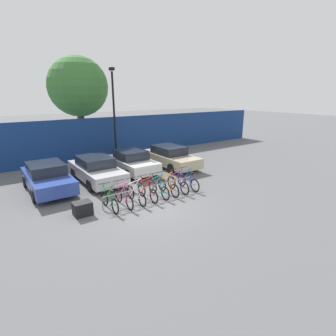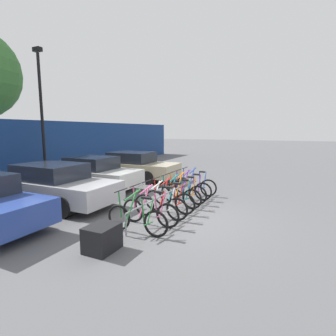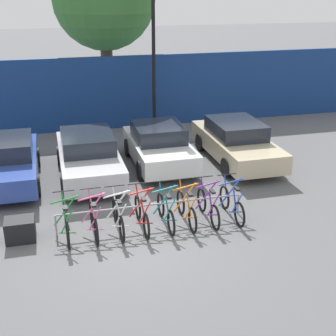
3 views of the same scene
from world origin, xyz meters
The scene contains 18 objects.
ground_plane centered at (0.00, 0.00, 0.00)m, with size 120.00×120.00×0.00m, color #59595B.
hoarding_wall centered at (0.00, 9.50, 1.51)m, with size 36.00×0.16×3.02m, color navy.
bike_rack centered at (0.59, 0.68, 0.50)m, with size 4.80×0.04×0.57m.
bicycle_green centered at (-1.54, 0.53, 0.38)m, with size 0.68×1.71×1.05m.
bicycle_pink centered at (-0.88, 0.53, 0.38)m, with size 0.68×1.71×1.05m.
bicycle_white centered at (-0.28, 0.53, 0.38)m, with size 0.68×1.71×1.05m.
bicycle_red centered at (0.31, 0.53, 0.38)m, with size 0.68×1.71×1.05m.
bicycle_teal centered at (0.93, 0.53, 0.38)m, with size 0.68×1.71×1.05m.
bicycle_orange centered at (1.48, 0.53, 0.38)m, with size 0.68×1.71×1.05m.
bicycle_purple centered at (2.07, 0.53, 0.38)m, with size 0.68×1.71×1.05m.
bicycle_blue centered at (2.72, 0.53, 0.38)m, with size 0.68×1.71×1.05m.
car_blue centered at (-3.09, 4.46, 0.69)m, with size 1.91×4.28×1.40m.
car_silver centered at (-0.61, 4.38, 0.69)m, with size 1.91×4.48×1.40m.
car_white centered at (1.78, 4.74, 0.69)m, with size 1.91×3.90×1.40m.
car_beige centered at (4.46, 4.50, 0.69)m, with size 1.91×4.56×1.40m.
lamp_post centered at (2.50, 8.50, 3.56)m, with size 0.24×0.44×6.41m.
cargo_crate centered at (-2.62, 0.69, 0.28)m, with size 0.70×0.56×0.55m, color black.
tree_behind_hoarding centered at (1.01, 11.30, 5.16)m, with size 4.38×4.38×7.39m.
Camera 1 is at (-5.47, -9.08, 4.67)m, focal length 28.00 mm.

